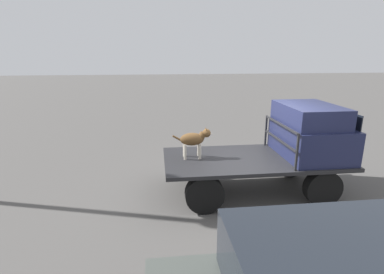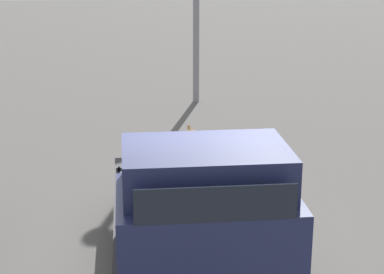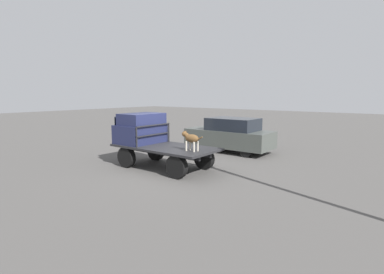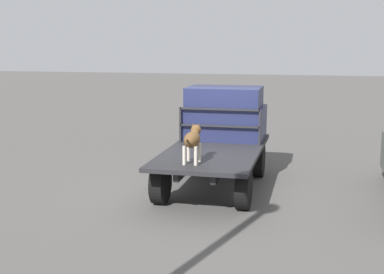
# 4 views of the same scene
# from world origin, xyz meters

# --- Properties ---
(ground_plane) EXTENTS (80.00, 80.00, 0.00)m
(ground_plane) POSITION_xyz_m (0.00, 0.00, 0.00)
(ground_plane) COLOR #514F4C
(flatbed_truck) EXTENTS (4.06, 1.91, 0.85)m
(flatbed_truck) POSITION_xyz_m (0.00, 0.00, 0.61)
(flatbed_truck) COLOR black
(flatbed_truck) RESTS_ON ground
(truck_cab) EXTENTS (1.34, 1.79, 1.18)m
(truck_cab) POSITION_xyz_m (1.28, 0.00, 1.41)
(truck_cab) COLOR #1E2347
(truck_cab) RESTS_ON flatbed_truck
(truck_headboard) EXTENTS (0.04, 1.79, 0.77)m
(truck_headboard) POSITION_xyz_m (0.57, 0.00, 1.36)
(truck_headboard) COLOR #232326
(truck_headboard) RESTS_ON flatbed_truck
(dog) EXTENTS (0.90, 0.28, 0.70)m
(dog) POSITION_xyz_m (-1.34, 0.14, 1.28)
(dog) COLOR beige
(dog) RESTS_ON flatbed_truck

